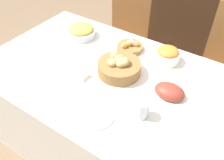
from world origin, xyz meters
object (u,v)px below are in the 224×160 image
Objects in this scene: egg_basket at (130,47)px; carrot_bowl at (167,55)px; fork at (73,102)px; sideboard at (198,16)px; ham_platter at (169,92)px; bread_basket at (119,66)px; dinner_plate at (93,113)px; pineapple_bowl at (81,31)px; knife at (116,125)px; butter_dish at (79,74)px; chair_far_left at (123,32)px; spoon at (121,128)px; drinking_cup at (142,109)px.

carrot_bowl is at bearing 4.61° from egg_basket.
fork is (-0.27, -0.63, -0.05)m from carrot_bowl.
ham_platter is (0.31, -1.67, 0.34)m from sideboard.
dinner_plate is (0.07, -0.35, -0.04)m from bread_basket.
bread_basket is 1.23× the size of pineapple_bowl.
bread_basket reaches higher than knife.
fork is at bearing -113.22° from carrot_bowl.
ham_platter is (0.41, -0.27, 0.00)m from egg_basket.
chair_far_left is at bearing 105.51° from butter_dish.
ham_platter is 0.36m from knife.
spoon is at bearing -55.89° from bread_basket.
sideboard is 6.25× the size of egg_basket.
fork is at bearing -69.96° from chair_far_left.
knife is (0.28, -0.60, -0.02)m from egg_basket.
pineapple_bowl is (-0.47, 0.20, -0.01)m from bread_basket.
chair_far_left is 0.70m from egg_basket.
sideboard is 4.21× the size of bread_basket.
chair_far_left is at bearing 114.30° from dinner_plate.
bread_basket is 1.64× the size of carrot_bowl.
ham_platter is 1.22× the size of pineapple_bowl.
drinking_cup is (0.35, -0.48, 0.02)m from egg_basket.
drinking_cup is at bearing -38.98° from bread_basket.
carrot_bowl is at bearing 90.95° from knife.
spoon is at bearing -83.94° from sideboard.
bread_basket reaches higher than butter_dish.
pineapple_bowl reaches higher than dinner_plate.
carrot_bowl is 0.93× the size of knife.
bread_basket is at bearing 100.75° from dinner_plate.
sideboard reaches higher than ham_platter.
chair_far_left is 3.71× the size of bread_basket.
ham_platter is 0.35m from spoon.
ham_platter is 1.62× the size of carrot_bowl.
fork is (-0.07, -0.35, -0.05)m from bread_basket.
drinking_cup reaches higher than ham_platter.
egg_basket is 0.60m from fork.
ham_platter is at bearing 38.84° from fork.
bread_basket is (-0.02, -1.66, 0.36)m from sideboard.
sideboard reaches higher than pineapple_bowl.
spoon is (0.31, -0.60, -0.02)m from egg_basket.
fork is (0.39, -0.55, -0.04)m from pineapple_bowl.
butter_dish is at bearing 153.83° from knife.
egg_basket is at bearing 105.63° from bread_basket.
pineapple_bowl is 0.68m from fork.
butter_dish is at bearing -72.59° from chair_far_left.
carrot_bowl is 0.63m from knife.
pineapple_bowl is at bearing -89.92° from chair_far_left.
ham_platter reaches higher than fork.
butter_dish is at bearing 172.24° from drinking_cup.
fork is at bearing -54.77° from pineapple_bowl.
sideboard reaches higher than bread_basket.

